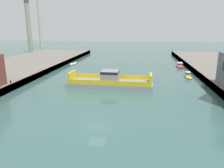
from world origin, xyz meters
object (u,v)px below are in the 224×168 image
moored_boat_near_right (73,63)px  smokestack_distant_b (40,21)px  moored_boat_mid_left (180,65)px  smokestack_distant_a (29,25)px  chain_ferry (110,82)px  moored_boat_near_left (188,75)px

moored_boat_near_right → smokestack_distant_b: 82.92m
moored_boat_mid_left → smokestack_distant_a: bearing=154.1°
moored_boat_mid_left → smokestack_distant_a: size_ratio=0.26×
chain_ferry → moored_boat_near_left: (20.63, 12.42, -0.54)m
smokestack_distant_a → smokestack_distant_b: bearing=104.7°
moored_boat_near_right → smokestack_distant_b: size_ratio=0.19×
moored_boat_near_left → smokestack_distant_a: (-76.01, 54.02, 14.77)m
moored_boat_near_left → smokestack_distant_a: 94.41m
moored_boat_mid_left → chain_ferry: bearing=-125.9°
moored_boat_near_left → moored_boat_mid_left: (0.55, 16.88, -0.00)m
moored_boat_near_right → smokestack_distant_a: bearing=135.4°
moored_boat_mid_left → smokestack_distant_b: 110.69m
chain_ferry → moored_boat_near_right: size_ratio=3.04×
chain_ferry → moored_boat_mid_left: 36.17m
smokestack_distant_a → moored_boat_near_left: bearing=-35.4°
moored_boat_near_left → chain_ferry: bearing=-148.9°
smokestack_distant_a → smokestack_distant_b: (-8.29, 31.66, 3.09)m
moored_boat_mid_left → smokestack_distant_b: bearing=141.0°
smokestack_distant_a → chain_ferry: bearing=-50.2°
moored_boat_near_left → moored_boat_near_right: size_ratio=0.78×
moored_boat_near_left → moored_boat_mid_left: bearing=88.1°
smokestack_distant_a → moored_boat_near_right: bearing=-44.6°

